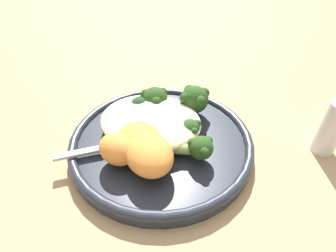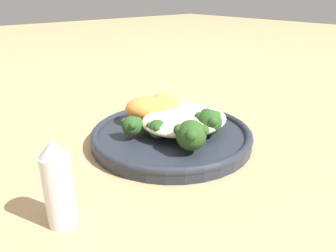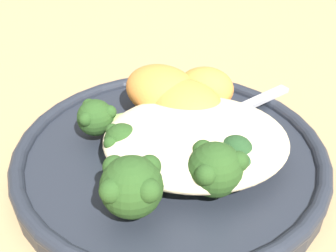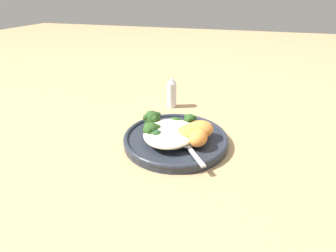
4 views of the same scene
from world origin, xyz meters
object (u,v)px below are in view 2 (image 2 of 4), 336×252
object	(u,v)px
broccoli_stalk_0	(141,124)
sweet_potato_chunk_2	(162,104)
broccoli_stalk_3	(198,122)
spoon	(176,113)
broccoli_stalk_2	(187,133)
broccoli_stalk_1	(158,127)
salt_shaker	(58,184)
kale_tuft	(206,121)
plate	(171,135)
quinoa_mound	(185,119)
sweet_potato_chunk_1	(148,108)
sweet_potato_chunk_0	(162,110)

from	to	relation	value
broccoli_stalk_0	sweet_potato_chunk_2	bearing A→B (deg)	-159.64
broccoli_stalk_3	spoon	size ratio (longest dim) A/B	1.14
broccoli_stalk_2	sweet_potato_chunk_2	xyz separation A→B (m)	(-0.05, -0.11, -0.00)
spoon	broccoli_stalk_1	bearing A→B (deg)	172.71
salt_shaker	broccoli_stalk_0	bearing A→B (deg)	-151.20
sweet_potato_chunk_2	kale_tuft	size ratio (longest dim) A/B	1.07
plate	sweet_potato_chunk_2	world-z (taller)	sweet_potato_chunk_2
sweet_potato_chunk_2	spoon	xyz separation A→B (m)	(-0.01, 0.02, -0.01)
spoon	sweet_potato_chunk_2	bearing A→B (deg)	91.51
quinoa_mound	broccoli_stalk_3	size ratio (longest dim) A/B	1.25
spoon	kale_tuft	bearing A→B (deg)	-133.30
broccoli_stalk_3	sweet_potato_chunk_1	distance (m)	0.09
quinoa_mound	kale_tuft	distance (m)	0.03
quinoa_mound	sweet_potato_chunk_0	bearing A→B (deg)	-82.13
plate	sweet_potato_chunk_0	bearing A→B (deg)	-108.79
plate	broccoli_stalk_0	xyz separation A→B (m)	(0.04, -0.02, 0.02)
broccoli_stalk_2	sweet_potato_chunk_1	world-z (taller)	broccoli_stalk_2
broccoli_stalk_1	sweet_potato_chunk_1	xyz separation A→B (m)	(-0.02, -0.05, 0.01)
kale_tuft	spoon	xyz separation A→B (m)	(-0.01, -0.07, -0.01)
plate	sweet_potato_chunk_1	size ratio (longest dim) A/B	3.66
broccoli_stalk_0	spoon	world-z (taller)	broccoli_stalk_0
sweet_potato_chunk_0	kale_tuft	xyz separation A→B (m)	(-0.02, 0.07, -0.00)
quinoa_mound	kale_tuft	world-z (taller)	kale_tuft
sweet_potato_chunk_0	kale_tuft	bearing A→B (deg)	108.48
sweet_potato_chunk_2	kale_tuft	world-z (taller)	sweet_potato_chunk_2
broccoli_stalk_0	broccoli_stalk_3	xyz separation A→B (m)	(-0.06, 0.05, 0.00)
broccoli_stalk_2	salt_shaker	distance (m)	0.18
broccoli_stalk_0	salt_shaker	bearing A→B (deg)	22.64
broccoli_stalk_1	sweet_potato_chunk_1	world-z (taller)	sweet_potato_chunk_1
plate	broccoli_stalk_3	world-z (taller)	broccoli_stalk_3
plate	salt_shaker	world-z (taller)	salt_shaker
broccoli_stalk_2	sweet_potato_chunk_1	bearing A→B (deg)	-174.65
broccoli_stalk_0	quinoa_mound	bearing A→B (deg)	147.07
kale_tuft	spoon	distance (m)	0.08
broccoli_stalk_1	sweet_potato_chunk_2	size ratio (longest dim) A/B	1.45
quinoa_mound	sweet_potato_chunk_2	bearing A→B (deg)	-100.58
broccoli_stalk_1	broccoli_stalk_3	distance (m)	0.06
sweet_potato_chunk_0	kale_tuft	size ratio (longest dim) A/B	1.49
sweet_potato_chunk_2	broccoli_stalk_2	bearing A→B (deg)	64.92
quinoa_mound	spoon	world-z (taller)	quinoa_mound
quinoa_mound	plate	bearing A→B (deg)	-24.92
broccoli_stalk_3	sweet_potato_chunk_1	bearing A→B (deg)	175.86
broccoli_stalk_2	sweet_potato_chunk_0	world-z (taller)	broccoli_stalk_2
plate	broccoli_stalk_3	xyz separation A→B (m)	(-0.02, 0.03, 0.03)
broccoli_stalk_0	sweet_potato_chunk_0	xyz separation A→B (m)	(-0.05, -0.01, 0.00)
sweet_potato_chunk_0	broccoli_stalk_1	bearing A→B (deg)	43.72
broccoli_stalk_1	salt_shaker	world-z (taller)	salt_shaker
quinoa_mound	sweet_potato_chunk_0	xyz separation A→B (m)	(0.01, -0.04, 0.00)
plate	quinoa_mound	xyz separation A→B (m)	(-0.02, 0.01, 0.02)
kale_tuft	sweet_potato_chunk_1	bearing A→B (deg)	-66.96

